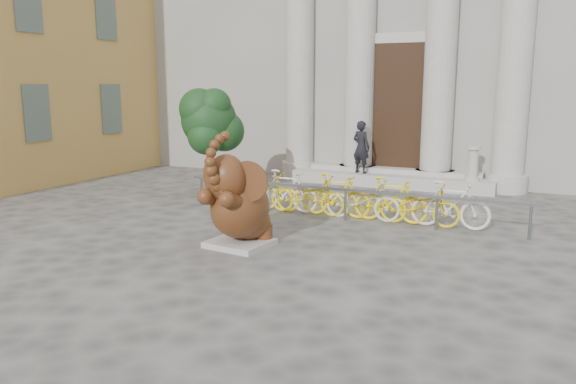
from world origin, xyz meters
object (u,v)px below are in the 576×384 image
at_px(elephant_statue, 238,205).
at_px(pedestrian, 361,147).
at_px(tree, 209,122).
at_px(bike_rack, 348,196).

bearing_deg(elephant_statue, pedestrian, 96.34).
bearing_deg(tree, pedestrian, 48.42).
bearing_deg(tree, elephant_statue, -51.50).
height_order(bike_rack, pedestrian, pedestrian).
distance_m(elephant_statue, tree, 5.04).
relative_size(tree, pedestrian, 1.84).
relative_size(elephant_statue, bike_rack, 0.27).
bearing_deg(bike_rack, tree, 169.36).
bearing_deg(pedestrian, elephant_statue, 107.85).
height_order(elephant_statue, bike_rack, elephant_statue).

